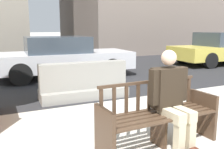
% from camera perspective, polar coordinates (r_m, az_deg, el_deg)
% --- Properties ---
extents(street_asphalt, '(120.00, 12.00, 0.01)m').
position_cam_1_polar(street_asphalt, '(11.31, -11.73, 2.20)').
color(street_asphalt, '#28282B').
rests_on(street_asphalt, ground).
extents(street_bench, '(1.71, 0.59, 0.88)m').
position_cam_1_polar(street_bench, '(3.51, 10.42, -9.70)').
color(street_bench, '#473323').
rests_on(street_bench, ground).
extents(seated_person, '(0.58, 0.73, 1.31)m').
position_cam_1_polar(seated_person, '(3.48, 13.38, -4.91)').
color(seated_person, '#2D2319').
rests_on(seated_person, ground).
extents(jersey_barrier_centre, '(2.02, 0.75, 0.84)m').
position_cam_1_polar(jersey_barrier_centre, '(5.78, -6.45, -2.12)').
color(jersey_barrier_centre, gray).
rests_on(jersey_barrier_centre, ground).
extents(car_sedan_mid, '(4.61, 2.11, 1.42)m').
position_cam_1_polar(car_sedan_mid, '(12.40, 23.66, 5.50)').
color(car_sedan_mid, '#DBC64C').
rests_on(car_sedan_mid, ground).
extents(car_sedan_far, '(4.57, 2.02, 1.33)m').
position_cam_1_polar(car_sedan_far, '(8.43, -11.39, 3.92)').
color(car_sedan_far, silver).
rests_on(car_sedan_far, ground).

